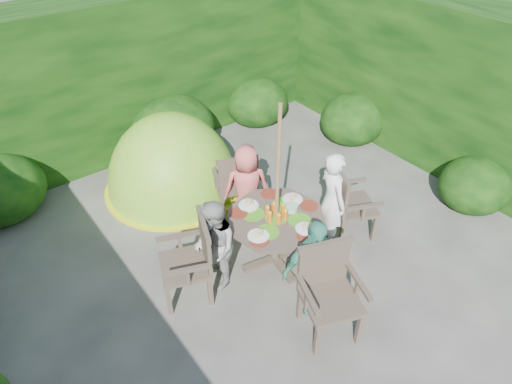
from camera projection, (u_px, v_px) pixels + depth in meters
ground at (268, 282)px, 5.55m from camera, size 60.00×60.00×0.00m
hedge_enclosure at (203, 148)px, 5.64m from camera, size 9.00×9.00×2.50m
patio_table at (276, 224)px, 5.48m from camera, size 1.43×1.43×0.86m
parasol_pole at (277, 192)px, 5.18m from camera, size 0.05×0.05×2.20m
garden_chair_right at (348, 202)px, 5.94m from camera, size 0.72×0.75×0.98m
garden_chair_left at (192, 259)px, 5.11m from camera, size 0.72×0.76×1.01m
garden_chair_back at (236, 182)px, 6.30m from camera, size 0.74×0.70×0.98m
garden_chair_front at (328, 289)px, 4.75m from camera, size 0.77×0.72×1.03m
child_right at (332, 200)px, 5.72m from camera, size 0.45×0.57×1.37m
child_left at (215, 246)px, 5.20m from camera, size 0.62×0.70×1.19m
child_back at (247, 187)px, 6.03m from camera, size 0.73×0.64×1.25m
child_front at (312, 267)px, 4.90m from camera, size 0.78×0.45×1.25m
dome_tent at (175, 187)px, 7.08m from camera, size 2.43×2.43×2.40m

